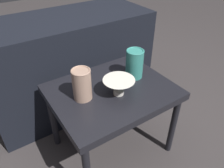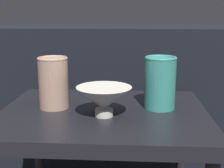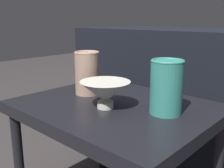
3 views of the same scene
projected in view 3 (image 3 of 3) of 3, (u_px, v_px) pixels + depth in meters
The scene contains 5 objects.
table at pixel (115, 118), 0.90m from camera, with size 0.64×0.51×0.46m.
couch_backdrop at pixel (189, 99), 1.31m from camera, with size 1.15×0.50×0.69m.
bowl at pixel (105, 92), 0.83m from camera, with size 0.16×0.16×0.09m.
vase_textured_left at pixel (87, 72), 0.99m from camera, with size 0.09×0.09×0.16m.
vase_colorful_right at pixel (166, 86), 0.78m from camera, with size 0.10×0.10×0.16m.
Camera 3 is at (0.56, -0.63, 0.74)m, focal length 42.00 mm.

